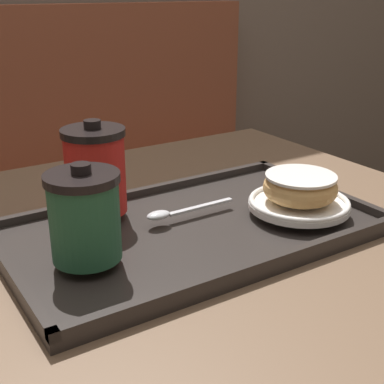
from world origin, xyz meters
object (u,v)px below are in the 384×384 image
at_px(donut_chocolate_glazed, 300,187).
at_px(coffee_cup_front, 85,216).
at_px(spoon, 171,213).
at_px(coffee_cup_rear, 95,170).

bearing_deg(donut_chocolate_glazed, coffee_cup_front, 175.98).
bearing_deg(donut_chocolate_glazed, spoon, 156.36).
height_order(coffee_cup_rear, spoon, coffee_cup_rear).
distance_m(coffee_cup_front, spoon, 0.16).
bearing_deg(coffee_cup_front, spoon, 19.84).
bearing_deg(spoon, coffee_cup_front, 19.63).
bearing_deg(coffee_cup_rear, coffee_cup_front, -118.25).
relative_size(coffee_cup_rear, spoon, 0.93).
xyz_separation_m(coffee_cup_rear, spoon, (0.08, -0.07, -0.06)).
bearing_deg(spoon, coffee_cup_rear, -42.73).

